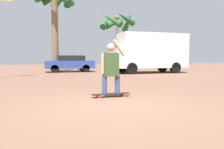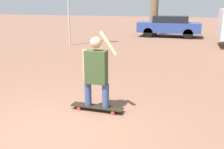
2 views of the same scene
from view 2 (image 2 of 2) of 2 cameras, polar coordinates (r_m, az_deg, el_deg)
name	(u,v)px [view 2 (image 2 of 2)]	position (r m, az deg, el deg)	size (l,w,h in m)	color
ground_plane	(56,136)	(4.40, -12.66, -13.54)	(80.00, 80.00, 0.00)	brown
skateboard	(97,107)	(5.19, -3.46, -7.43)	(1.10, 0.22, 0.10)	black
person_skateboarder	(96,69)	(4.93, -3.63, 1.31)	(0.72, 0.23, 1.56)	#384C7A
parked_car_blue	(169,26)	(17.15, 12.99, 10.83)	(4.01, 1.71, 1.37)	black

